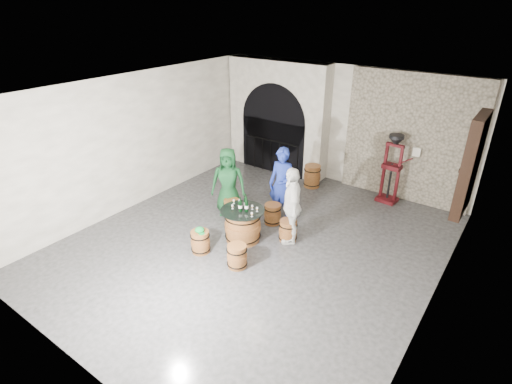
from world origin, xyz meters
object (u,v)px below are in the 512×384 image
Objects in this scene: barrel_table at (243,225)px; barrel_stool_left at (232,209)px; wine_bottle_right at (246,202)px; person_white at (292,206)px; person_green at (228,182)px; wine_bottle_center at (246,206)px; barrel_stool_right at (288,231)px; wine_bottle_left at (240,205)px; side_barrel at (312,176)px; corking_press at (392,164)px; barrel_stool_near_right at (237,256)px; barrel_stool_far at (273,214)px; barrel_stool_near_left at (200,242)px; person_blue at (282,185)px.

barrel_stool_left is (-0.77, 0.59, -0.12)m from barrel_table.
wine_bottle_right reaches higher than barrel_stool_left.
person_green is at bearing -131.97° from person_white.
barrel_stool_left is 1.21m from wine_bottle_center.
barrel_stool_right is at bearing -92.21° from person_white.
barrel_stool_left is at bearing 178.31° from barrel_stool_right.
wine_bottle_left reaches higher than barrel_table.
corking_press reaches higher than side_barrel.
barrel_stool_left is at bearing -126.25° from corking_press.
person_white is (0.35, 1.40, 0.61)m from barrel_stool_near_right.
barrel_stool_left is 1.47× the size of wine_bottle_right.
wine_bottle_center is (0.87, -0.58, 0.62)m from barrel_stool_left.
barrel_table is 4.13m from corking_press.
corking_press is (1.91, 3.48, 0.18)m from wine_bottle_right.
barrel_stool_near_right is 4.13m from side_barrel.
corking_press reaches higher than person_white.
barrel_stool_left is at bearing -157.47° from barrel_stool_far.
person_white is 5.19× the size of wine_bottle_left.
barrel_stool_right is 1.18m from wine_bottle_left.
barrel_stool_left is at bearing -126.65° from person_white.
side_barrel is (-0.09, 3.14, -0.55)m from wine_bottle_right.
barrel_stool_left and barrel_stool_near_right have the same top height.
corking_press is (1.10, 3.06, 0.79)m from barrel_stool_right.
barrel_stool_far is 0.27× the size of corking_press.
barrel_stool_near_right is at bearing -102.67° from barrel_stool_right.
person_white is 0.94m from wine_bottle_center.
person_white is at bearing 48.60° from barrel_stool_near_left.
person_blue is (0.94, 0.68, 0.64)m from barrel_stool_left.
barrel_stool_right is (0.67, -0.42, 0.00)m from barrel_stool_far.
corking_press is at bearing 72.35° from barrel_stool_near_right.
barrel_stool_near_right is 0.27× the size of corking_press.
wine_bottle_right is at bearing -105.30° from person_blue.
barrel_stool_near_right is at bearing 2.48° from barrel_stool_near_left.
person_white is at bearing -28.44° from barrel_stool_far.
person_white is at bearing 33.86° from barrel_stool_right.
person_green is 2.70m from side_barrel.
barrel_table is 0.50m from wine_bottle_left.
barrel_stool_left is 1.00× the size of barrel_stool_near_left.
barrel_stool_right is at bearing 27.76° from wine_bottle_right.
barrel_stool_right is (0.80, 0.54, -0.12)m from barrel_table.
barrel_stool_near_right is at bearing -50.23° from person_white.
barrel_stool_near_left is 1.24m from wine_bottle_right.
barrel_stool_near_left is 0.29× the size of person_green.
barrel_stool_far is at bearing 82.30° from barrel_table.
barrel_stool_far is 0.27× the size of person_blue.
barrel_stool_left is at bearing 131.77° from barrel_stool_near_right.
barrel_stool_near_left is at bearing -112.31° from person_blue.
wine_bottle_left and wine_bottle_right have the same top height.
barrel_table reaches higher than side_barrel.
person_white is 3.21m from corking_press.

